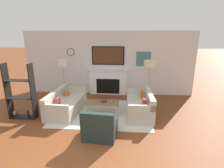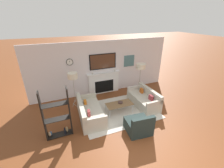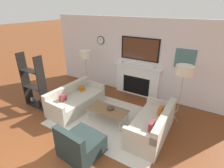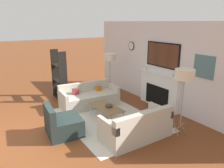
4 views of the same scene
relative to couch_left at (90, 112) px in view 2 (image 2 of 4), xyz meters
The scene contains 11 objects.
ground_plane 2.72m from the couch_left, 62.14° to the right, with size 60.00×60.00×0.00m, color brown.
fireplace_wall 2.55m from the couch_left, 57.54° to the left, with size 7.24×0.28×2.70m.
area_rug 1.29m from the couch_left, ahead, with size 3.15×2.32×0.01m.
couch_left is the anchor object (origin of this frame).
couch_right 2.52m from the couch_left, ahead, with size 0.80×1.67×0.78m.
armchair 1.98m from the couch_left, 45.31° to the right, with size 0.88×0.87×0.79m.
coffee_table 1.27m from the couch_left, ahead, with size 1.12×0.54×0.41m.
decorative_bowl 1.34m from the couch_left, ahead, with size 0.20×0.20×0.06m.
floor_lamp_left 1.64m from the couch_left, 109.64° to the left, with size 0.41×0.41×1.62m.
floor_lamp_right 3.32m from the couch_left, 19.98° to the left, with size 0.46×0.46×1.64m.
shelf_unit 1.40m from the couch_left, 155.46° to the right, with size 0.85×0.28×1.74m.
Camera 2 is at (-2.29, -2.52, 3.73)m, focal length 24.00 mm.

